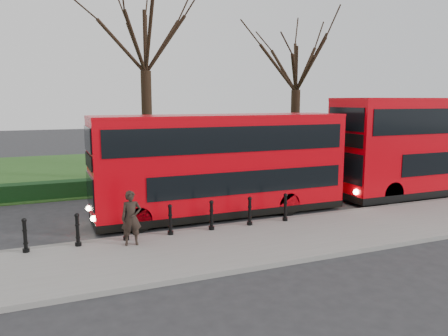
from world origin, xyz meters
name	(u,v)px	position (x,y,z in m)	size (l,w,h in m)	color
ground	(157,229)	(0.00, 0.00, 0.00)	(120.00, 120.00, 0.00)	#28282B
pavement	(181,253)	(0.00, -3.00, 0.07)	(60.00, 4.00, 0.15)	gray
kerb	(164,234)	(0.00, -1.00, 0.07)	(60.00, 0.25, 0.16)	slate
grass_verge	(103,169)	(0.00, 15.00, 0.03)	(60.00, 18.00, 0.06)	#28521B
hedge	(124,185)	(0.00, 6.80, 0.40)	(60.00, 0.90, 0.80)	black
yellow_line_outer	(162,234)	(0.00, -0.70, 0.01)	(60.00, 0.10, 0.01)	yellow
yellow_line_inner	(160,232)	(0.00, -0.50, 0.01)	(60.00, 0.10, 0.01)	yellow
tree_mid	(145,34)	(2.00, 10.00, 8.34)	(7.34, 7.34, 11.47)	black
tree_right	(297,63)	(12.00, 10.00, 7.04)	(6.21, 6.21, 9.70)	black
bollard_row	(170,220)	(0.13, -1.35, 0.65)	(9.07, 0.15, 1.00)	black
bus_lead	(222,166)	(2.91, 0.81, 2.05)	(10.25, 2.36, 4.07)	red
bus_rear	(442,146)	(14.72, 0.63, 2.39)	(11.91, 2.73, 4.74)	red
pedestrian	(131,218)	(-1.27, -1.89, 1.01)	(0.63, 0.41, 1.72)	black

